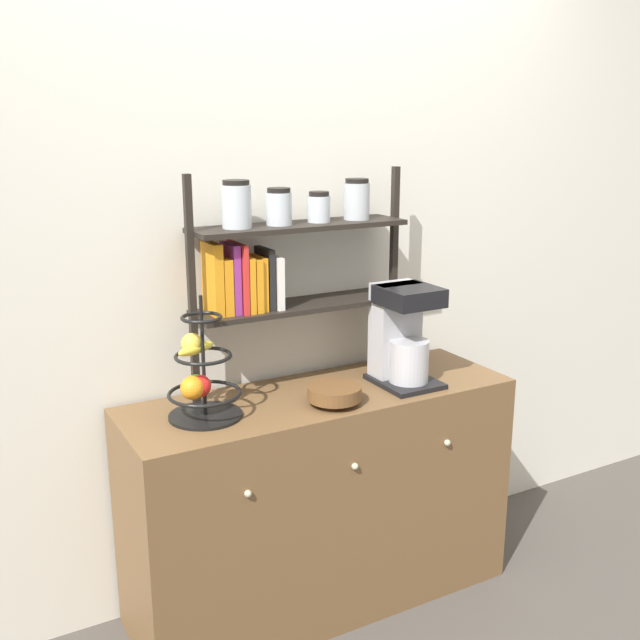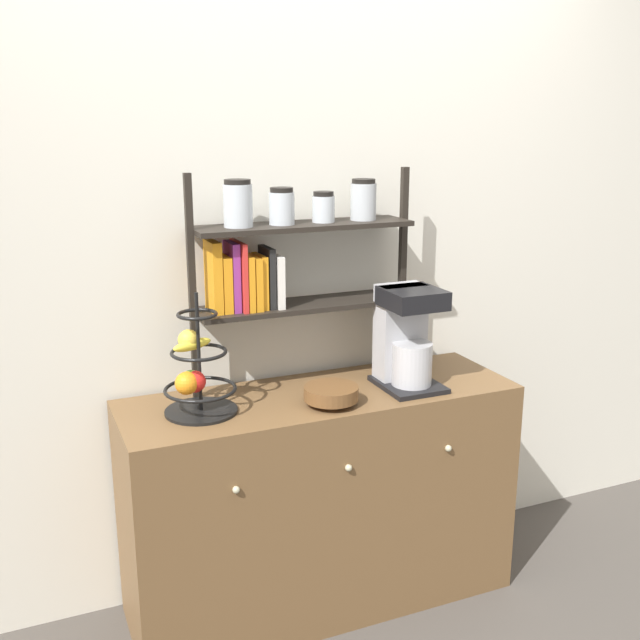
% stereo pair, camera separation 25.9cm
% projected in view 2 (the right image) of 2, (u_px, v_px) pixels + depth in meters
% --- Properties ---
extents(ground_plane, '(12.00, 12.00, 0.00)m').
position_uv_depth(ground_plane, '(346.00, 633.00, 2.67)').
color(ground_plane, '#47423D').
extents(wall_back, '(7.00, 0.05, 2.60)m').
position_uv_depth(wall_back, '(292.00, 251.00, 2.78)').
color(wall_back, silver).
rests_on(wall_back, ground_plane).
extents(sideboard, '(1.42, 0.48, 0.83)m').
position_uv_depth(sideboard, '(321.00, 499.00, 2.77)').
color(sideboard, brown).
rests_on(sideboard, ground_plane).
extents(coffee_maker, '(0.21, 0.25, 0.37)m').
position_uv_depth(coffee_maker, '(406.00, 337.00, 2.70)').
color(coffee_maker, black).
rests_on(coffee_maker, sideboard).
extents(fruit_stand, '(0.24, 0.24, 0.41)m').
position_uv_depth(fruit_stand, '(195.00, 375.00, 2.45)').
color(fruit_stand, black).
rests_on(fruit_stand, sideboard).
extents(wooden_bowl, '(0.19, 0.19, 0.07)m').
position_uv_depth(wooden_bowl, '(331.00, 394.00, 2.55)').
color(wooden_bowl, brown).
rests_on(wooden_bowl, sideboard).
extents(shelf_hutch, '(0.83, 0.20, 0.78)m').
position_uv_depth(shelf_hutch, '(280.00, 255.00, 2.62)').
color(shelf_hutch, black).
rests_on(shelf_hutch, sideboard).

